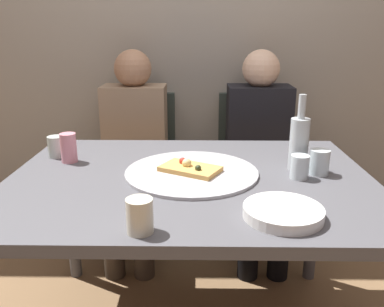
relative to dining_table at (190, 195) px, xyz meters
name	(u,v)px	position (x,y,z in m)	size (l,w,h in m)	color
back_wall	(194,25)	(0.00, 1.10, 0.63)	(6.00, 0.10, 2.60)	gray
dining_table	(190,195)	(0.00, 0.00, 0.00)	(1.37, 1.01, 0.74)	#4C4C51
pizza_tray	(192,172)	(0.01, 0.03, 0.08)	(0.51, 0.51, 0.01)	#ADADB2
pizza_slice_last	(191,168)	(0.00, 0.03, 0.10)	(0.26, 0.22, 0.05)	tan
wine_bottle	(299,142)	(0.42, 0.09, 0.19)	(0.07, 0.07, 0.30)	#B2BCC1
tumbler_near	(300,167)	(0.41, -0.01, 0.12)	(0.07, 0.07, 0.09)	silver
tumbler_far	(319,162)	(0.49, 0.03, 0.13)	(0.07, 0.07, 0.10)	silver
wine_glass	(56,147)	(-0.58, 0.23, 0.12)	(0.07, 0.07, 0.09)	#B7C6BC
short_glass	(140,216)	(-0.13, -0.43, 0.13)	(0.07, 0.07, 0.10)	beige
soda_can	(69,148)	(-0.51, 0.17, 0.14)	(0.07, 0.07, 0.12)	pink
plate_stack	(283,212)	(0.28, -0.34, 0.09)	(0.24, 0.24, 0.03)	white
chair_left	(138,159)	(-0.34, 0.91, -0.15)	(0.44, 0.44, 0.90)	#2D3833
chair_right	(255,159)	(0.38, 0.91, -0.15)	(0.44, 0.44, 0.90)	#2D3833
guest_in_sweater	(134,146)	(-0.34, 0.75, -0.03)	(0.36, 0.56, 1.17)	#937A60
guest_in_beanie	(260,146)	(0.38, 0.75, -0.03)	(0.36, 0.56, 1.17)	black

